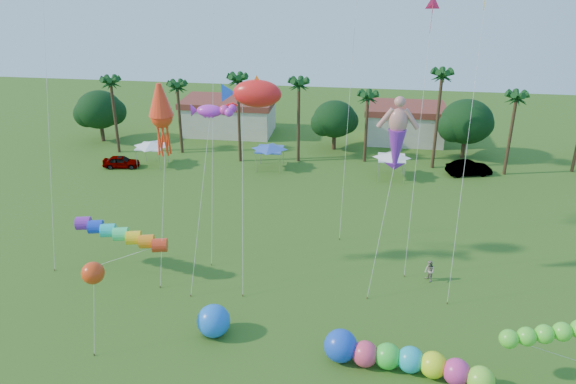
# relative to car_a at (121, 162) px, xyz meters

# --- Properties ---
(tree_line) EXTENTS (69.46, 8.91, 11.00)m
(tree_line) POSITION_rel_car_a_xyz_m (27.02, 9.13, 3.56)
(tree_line) COLOR #3A2819
(tree_line) RESTS_ON ground
(buildings_row) EXTENTS (35.00, 7.00, 4.00)m
(buildings_row) POSITION_rel_car_a_xyz_m (20.36, 15.13, 1.28)
(buildings_row) COLOR beige
(buildings_row) RESTS_ON ground
(tent_row) EXTENTS (31.00, 4.00, 0.60)m
(tent_row) POSITION_rel_car_a_xyz_m (17.45, 1.47, 2.03)
(tent_row) COLOR white
(tent_row) RESTS_ON ground
(car_a) EXTENTS (4.40, 2.25, 1.43)m
(car_a) POSITION_rel_car_a_xyz_m (0.00, 0.00, 0.00)
(car_a) COLOR #4C4C54
(car_a) RESTS_ON ground
(car_b) EXTENTS (5.31, 2.97, 1.66)m
(car_b) POSITION_rel_car_a_xyz_m (40.33, 3.31, 0.11)
(car_b) COLOR #4C4C54
(car_b) RESTS_ON ground
(spectator_b) EXTENTS (0.99, 1.07, 1.76)m
(spectator_b) POSITION_rel_car_a_xyz_m (33.87, -20.15, 0.17)
(spectator_b) COLOR gray
(spectator_b) RESTS_ON ground
(caterpillar_inflatable) EXTENTS (10.29, 3.68, 2.10)m
(caterpillar_inflatable) POSITION_rel_car_a_xyz_m (31.20, -30.77, 0.16)
(caterpillar_inflatable) COLOR #E93D63
(caterpillar_inflatable) RESTS_ON ground
(blue_ball) EXTENTS (2.23, 2.23, 2.23)m
(blue_ball) POSITION_rel_car_a_xyz_m (19.02, -28.94, 0.40)
(blue_ball) COLOR blue
(blue_ball) RESTS_ON ground
(rainbow_tube) EXTENTS (8.74, 1.40, 3.57)m
(rainbow_tube) POSITION_rel_car_a_xyz_m (11.27, -22.80, 2.31)
(rainbow_tube) COLOR red
(rainbow_tube) RESTS_ON ground
(green_worm) EXTENTS (10.22, 3.14, 3.68)m
(green_worm) POSITION_rel_car_a_xyz_m (37.29, -30.67, 2.29)
(green_worm) COLOR #53DC31
(green_worm) RESTS_ON ground
(orange_ball_kite) EXTENTS (1.60, 2.22, 6.03)m
(orange_ball_kite) POSITION_rel_car_a_xyz_m (11.99, -30.73, 4.59)
(orange_ball_kite) COLOR red
(orange_ball_kite) RESTS_ON ground
(merman_kite) EXTENTS (2.60, 4.27, 14.01)m
(merman_kite) POSITION_rel_car_a_xyz_m (30.59, -19.81, 10.67)
(merman_kite) COLOR tan
(merman_kite) RESTS_ON ground
(fish_kite) EXTENTS (5.52, 6.33, 15.28)m
(fish_kite) POSITION_rel_car_a_xyz_m (20.35, -19.04, 13.42)
(fish_kite) COLOR red
(fish_kite) RESTS_ON ground
(squid_kite) EXTENTS (2.25, 4.22, 15.23)m
(squid_kite) POSITION_rel_car_a_xyz_m (13.64, -20.98, 11.94)
(squid_kite) COLOR #FF3414
(squid_kite) RESTS_ON ground
(lobster_kite) EXTENTS (3.64, 5.63, 13.75)m
(lobster_kite) POSITION_rel_car_a_xyz_m (17.11, -20.50, 12.38)
(lobster_kite) COLOR #CB2AD3
(lobster_kite) RESTS_ON ground
(delta_kite_red) EXTENTS (1.26, 3.85, 20.89)m
(delta_kite_red) POSITION_rel_car_a_xyz_m (32.53, -16.31, 19.21)
(delta_kite_red) COLOR #FF1C4F
(delta_kite_red) RESTS_ON ground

